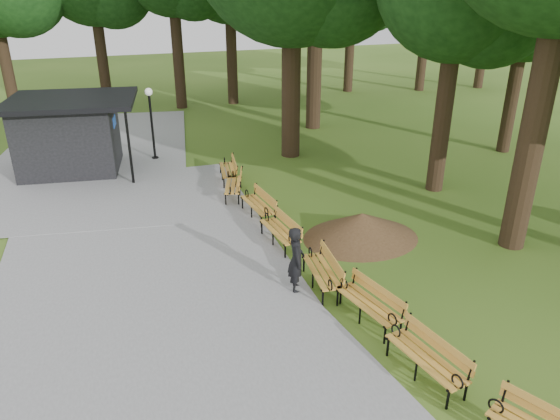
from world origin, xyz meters
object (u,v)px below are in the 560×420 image
object	(u,v)px
bench_2	(368,304)
person	(296,260)
kiosk	(68,135)
dirt_mound	(361,226)
bench_1	(426,358)
bench_7	(228,170)
bench_4	(280,231)
bench_5	(258,205)
lamp_post	(150,109)
bench_3	(322,271)
bench_6	(233,185)

from	to	relation	value
bench_2	person	bearing A→B (deg)	-160.25
kiosk	dirt_mound	size ratio (longest dim) A/B	1.61
bench_1	bench_7	bearing A→B (deg)	175.24
kiosk	bench_2	distance (m)	14.55
bench_4	bench_5	world-z (taller)	same
lamp_post	bench_3	xyz separation A→B (m)	(2.48, -11.85, -1.76)
bench_2	bench_1	bearing A→B (deg)	-7.08
kiosk	bench_2	size ratio (longest dim) A/B	2.49
bench_5	bench_7	bearing A→B (deg)	175.94
kiosk	bench_7	world-z (taller)	kiosk
dirt_mound	bench_7	xyz separation A→B (m)	(-2.45, 6.09, 0.04)
bench_7	lamp_post	bearing A→B (deg)	-138.80
bench_2	kiosk	bearing A→B (deg)	-165.79
person	bench_5	distance (m)	4.48
lamp_post	bench_3	bearing A→B (deg)	-78.19
dirt_mound	bench_2	xyz separation A→B (m)	(-1.85, -3.72, 0.04)
bench_3	bench_5	world-z (taller)	same
dirt_mound	person	bearing A→B (deg)	-145.36
lamp_post	bench_7	world-z (taller)	lamp_post
bench_1	bench_2	size ratio (longest dim) A/B	1.00
bench_1	bench_6	size ratio (longest dim) A/B	1.00
dirt_mound	bench_1	world-z (taller)	bench_1
bench_6	dirt_mound	bearing A→B (deg)	49.48
lamp_post	bench_7	distance (m)	4.68
person	bench_5	bearing A→B (deg)	11.48
person	bench_3	distance (m)	0.77
bench_7	bench_3	bearing A→B (deg)	11.37
person	dirt_mound	world-z (taller)	person
person	bench_2	world-z (taller)	person
bench_1	bench_3	distance (m)	3.67
person	bench_3	bearing A→B (deg)	-79.71
kiosk	bench_7	xyz separation A→B (m)	(5.55, -3.34, -1.04)
bench_4	bench_6	size ratio (longest dim) A/B	1.00
lamp_post	bench_2	size ratio (longest dim) A/B	1.60
bench_1	lamp_post	bearing A→B (deg)	-177.40
dirt_mound	bench_1	distance (m)	5.96
bench_1	bench_4	size ratio (longest dim) A/B	1.00
lamp_post	bench_2	bearing A→B (deg)	-78.04
bench_1	bench_7	distance (m)	11.81
kiosk	bench_2	bearing A→B (deg)	-55.84
bench_1	person	bearing A→B (deg)	-171.00
lamp_post	bench_5	bearing A→B (deg)	-72.69
bench_1	bench_2	world-z (taller)	same
bench_4	bench_5	distance (m)	2.04
lamp_post	bench_3	distance (m)	12.24
kiosk	bench_1	distance (m)	16.41
lamp_post	bench_6	bearing A→B (deg)	-69.07
person	bench_4	distance (m)	2.48
person	bench_6	distance (m)	6.48
dirt_mound	bench_2	distance (m)	4.16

